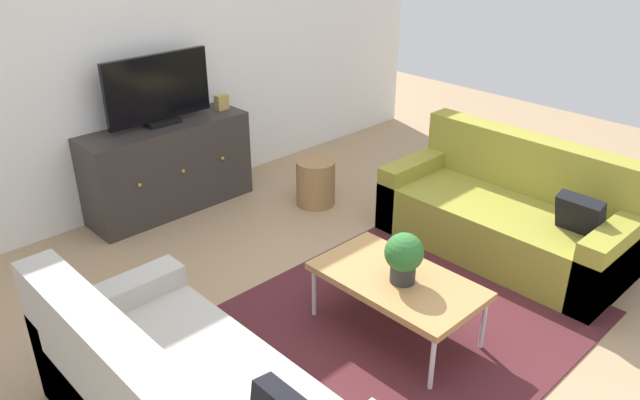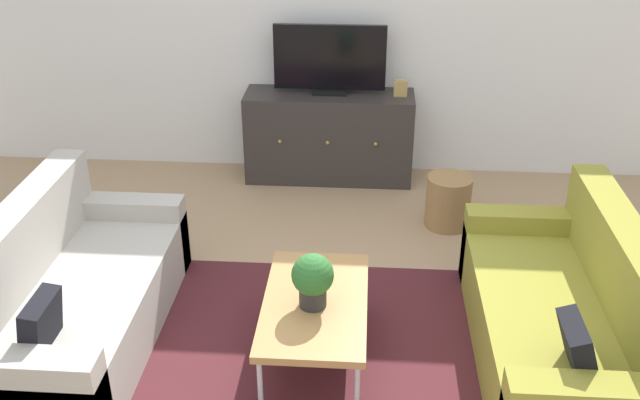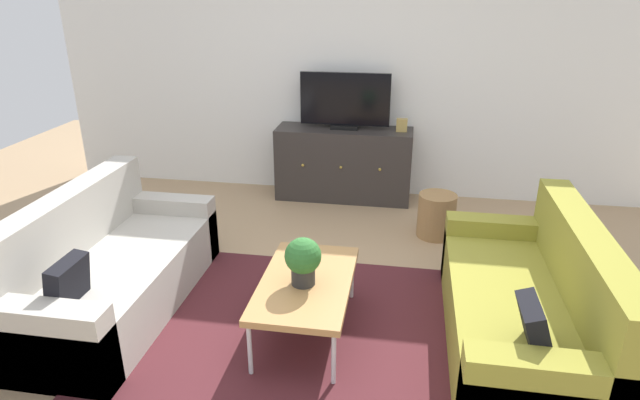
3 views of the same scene
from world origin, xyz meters
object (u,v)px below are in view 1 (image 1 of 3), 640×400
coffee_table (397,282)px  tv_console (169,167)px  wicker_basket (316,182)px  flat_screen_tv (158,90)px  mantel_clock (222,102)px  potted_plant (404,256)px  couch_right_side (510,215)px

coffee_table → tv_console: (-0.07, 2.44, 0.01)m
tv_console → wicker_basket: bearing=-40.1°
flat_screen_tv → mantel_clock: flat_screen_tv is taller
potted_plant → flat_screen_tv: bearing=91.3°
flat_screen_tv → mantel_clock: size_ratio=7.05×
tv_console → wicker_basket: (0.95, -0.80, -0.18)m
mantel_clock → tv_console: bearing=-180.0°
coffee_table → potted_plant: potted_plant is taller
couch_right_side → wicker_basket: (-0.53, 1.57, -0.08)m
coffee_table → flat_screen_tv: flat_screen_tv is taller
couch_right_side → potted_plant: (-1.43, -0.11, 0.30)m
flat_screen_tv → wicker_basket: 1.51m
coffee_table → tv_console: 2.44m
coffee_table → potted_plant: bearing=-102.1°
couch_right_side → tv_console: bearing=122.1°
potted_plant → tv_console: bearing=91.4°
coffee_table → mantel_clock: 2.54m
tv_console → flat_screen_tv: 0.66m
couch_right_side → coffee_table: size_ratio=1.78×
coffee_table → mantel_clock: mantel_clock is taller
mantel_clock → coffee_table: bearing=-102.0°
tv_console → coffee_table: bearing=-88.4°
couch_right_side → flat_screen_tv: (-1.49, 2.39, 0.77)m
coffee_table → tv_console: bearing=91.6°
coffee_table → mantel_clock: (0.52, 2.44, 0.45)m
couch_right_side → tv_console: couch_right_side is taller
wicker_basket → mantel_clock: bearing=114.6°
coffee_table → wicker_basket: bearing=61.6°
potted_plant → tv_console: size_ratio=0.22×
couch_right_side → flat_screen_tv: 2.92m
couch_right_side → wicker_basket: couch_right_side is taller
potted_plant → couch_right_side: bearing=4.5°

